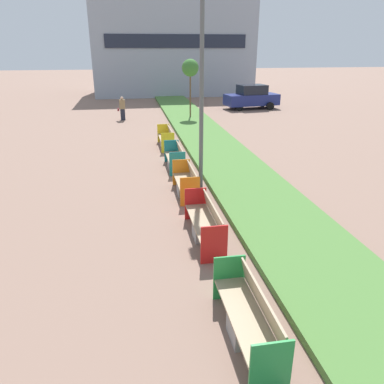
{
  "coord_description": "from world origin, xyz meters",
  "views": [
    {
      "loc": [
        -0.84,
        2.47,
        4.65
      ],
      "look_at": [
        0.9,
        12.74,
        0.6
      ],
      "focal_mm": 35.0,
      "sensor_mm": 36.0,
      "label": 1
    }
  ],
  "objects_px": {
    "bench_green_frame": "(248,320)",
    "bench_yellow_frame": "(166,140)",
    "bench_orange_frame": "(186,184)",
    "bench_teal_frame": "(175,159)",
    "bench_red_frame": "(205,225)",
    "parked_car_distant": "(252,97)",
    "pedestrian_walking": "(122,108)",
    "street_lamp_post": "(202,76)",
    "sapling_tree_far": "(190,68)"
  },
  "relations": [
    {
      "from": "bench_green_frame",
      "to": "bench_teal_frame",
      "type": "height_order",
      "value": "same"
    },
    {
      "from": "bench_orange_frame",
      "to": "pedestrian_walking",
      "type": "xyz_separation_m",
      "value": [
        -2.15,
        14.27,
        0.41
      ]
    },
    {
      "from": "bench_teal_frame",
      "to": "pedestrian_walking",
      "type": "height_order",
      "value": "pedestrian_walking"
    },
    {
      "from": "bench_red_frame",
      "to": "bench_orange_frame",
      "type": "bearing_deg",
      "value": 90.1
    },
    {
      "from": "street_lamp_post",
      "to": "sapling_tree_far",
      "type": "relative_size",
      "value": 1.74
    },
    {
      "from": "sapling_tree_far",
      "to": "parked_car_distant",
      "type": "distance_m",
      "value": 7.17
    },
    {
      "from": "bench_yellow_frame",
      "to": "street_lamp_post",
      "type": "distance_m",
      "value": 6.79
    },
    {
      "from": "bench_orange_frame",
      "to": "pedestrian_walking",
      "type": "distance_m",
      "value": 14.43
    },
    {
      "from": "parked_car_distant",
      "to": "bench_red_frame",
      "type": "bearing_deg",
      "value": -118.7
    },
    {
      "from": "bench_green_frame",
      "to": "bench_red_frame",
      "type": "xyz_separation_m",
      "value": [
        0.0,
        3.63,
        0.0
      ]
    },
    {
      "from": "bench_green_frame",
      "to": "bench_teal_frame",
      "type": "relative_size",
      "value": 1.14
    },
    {
      "from": "bench_green_frame",
      "to": "bench_yellow_frame",
      "type": "relative_size",
      "value": 1.05
    },
    {
      "from": "bench_green_frame",
      "to": "pedestrian_walking",
      "type": "distance_m",
      "value": 21.15
    },
    {
      "from": "street_lamp_post",
      "to": "pedestrian_walking",
      "type": "distance_m",
      "value": 14.23
    },
    {
      "from": "bench_green_frame",
      "to": "pedestrian_walking",
      "type": "relative_size",
      "value": 1.47
    },
    {
      "from": "bench_green_frame",
      "to": "street_lamp_post",
      "type": "relative_size",
      "value": 0.34
    },
    {
      "from": "bench_green_frame",
      "to": "pedestrian_walking",
      "type": "height_order",
      "value": "pedestrian_walking"
    },
    {
      "from": "bench_red_frame",
      "to": "parked_car_distant",
      "type": "distance_m",
      "value": 22.23
    },
    {
      "from": "bench_teal_frame",
      "to": "bench_yellow_frame",
      "type": "height_order",
      "value": "same"
    },
    {
      "from": "parked_car_distant",
      "to": "street_lamp_post",
      "type": "bearing_deg",
      "value": -121.14
    },
    {
      "from": "bench_yellow_frame",
      "to": "street_lamp_post",
      "type": "relative_size",
      "value": 0.32
    },
    {
      "from": "bench_teal_frame",
      "to": "street_lamp_post",
      "type": "height_order",
      "value": "street_lamp_post"
    },
    {
      "from": "bench_green_frame",
      "to": "bench_red_frame",
      "type": "distance_m",
      "value": 3.63
    },
    {
      "from": "bench_teal_frame",
      "to": "parked_car_distant",
      "type": "distance_m",
      "value": 16.68
    },
    {
      "from": "bench_green_frame",
      "to": "parked_car_distant",
      "type": "bearing_deg",
      "value": 71.87
    },
    {
      "from": "bench_green_frame",
      "to": "bench_orange_frame",
      "type": "xyz_separation_m",
      "value": [
        -0.0,
        6.77,
        -0.01
      ]
    },
    {
      "from": "sapling_tree_far",
      "to": "parked_car_distant",
      "type": "bearing_deg",
      "value": 34.35
    },
    {
      "from": "bench_orange_frame",
      "to": "bench_teal_frame",
      "type": "height_order",
      "value": "same"
    },
    {
      "from": "bench_yellow_frame",
      "to": "sapling_tree_far",
      "type": "distance_m",
      "value": 8.26
    },
    {
      "from": "parked_car_distant",
      "to": "bench_orange_frame",
      "type": "bearing_deg",
      "value": -122.05
    },
    {
      "from": "bench_teal_frame",
      "to": "sapling_tree_far",
      "type": "relative_size",
      "value": 0.51
    },
    {
      "from": "bench_yellow_frame",
      "to": "bench_orange_frame",
      "type": "bearing_deg",
      "value": -90.02
    },
    {
      "from": "bench_orange_frame",
      "to": "bench_teal_frame",
      "type": "xyz_separation_m",
      "value": [
        0.0,
        2.97,
        0.0
      ]
    },
    {
      "from": "bench_red_frame",
      "to": "bench_yellow_frame",
      "type": "height_order",
      "value": "same"
    },
    {
      "from": "bench_green_frame",
      "to": "bench_red_frame",
      "type": "relative_size",
      "value": 0.93
    },
    {
      "from": "bench_green_frame",
      "to": "bench_yellow_frame",
      "type": "xyz_separation_m",
      "value": [
        -0.0,
        13.24,
        -0.0
      ]
    },
    {
      "from": "parked_car_distant",
      "to": "pedestrian_walking",
      "type": "bearing_deg",
      "value": -169.44
    },
    {
      "from": "street_lamp_post",
      "to": "sapling_tree_far",
      "type": "xyz_separation_m",
      "value": [
        1.79,
        13.15,
        -0.46
      ]
    },
    {
      "from": "bench_red_frame",
      "to": "parked_car_distant",
      "type": "height_order",
      "value": "parked_car_distant"
    },
    {
      "from": "bench_yellow_frame",
      "to": "parked_car_distant",
      "type": "xyz_separation_m",
      "value": [
        7.98,
        11.13,
        0.54
      ]
    },
    {
      "from": "bench_orange_frame",
      "to": "bench_yellow_frame",
      "type": "height_order",
      "value": "same"
    },
    {
      "from": "bench_teal_frame",
      "to": "street_lamp_post",
      "type": "relative_size",
      "value": 0.29
    },
    {
      "from": "bench_orange_frame",
      "to": "bench_teal_frame",
      "type": "bearing_deg",
      "value": 89.99
    },
    {
      "from": "street_lamp_post",
      "to": "pedestrian_walking",
      "type": "height_order",
      "value": "street_lamp_post"
    },
    {
      "from": "bench_teal_frame",
      "to": "bench_yellow_frame",
      "type": "relative_size",
      "value": 0.92
    },
    {
      "from": "bench_red_frame",
      "to": "sapling_tree_far",
      "type": "height_order",
      "value": "sapling_tree_far"
    },
    {
      "from": "street_lamp_post",
      "to": "bench_orange_frame",
      "type": "bearing_deg",
      "value": -133.8
    },
    {
      "from": "street_lamp_post",
      "to": "sapling_tree_far",
      "type": "bearing_deg",
      "value": 82.23
    },
    {
      "from": "bench_green_frame",
      "to": "street_lamp_post",
      "type": "bearing_deg",
      "value": 85.29
    },
    {
      "from": "bench_red_frame",
      "to": "pedestrian_walking",
      "type": "bearing_deg",
      "value": 97.05
    }
  ]
}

